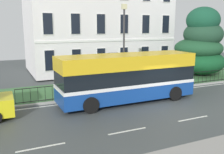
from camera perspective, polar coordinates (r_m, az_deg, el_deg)
The scene contains 7 objects.
ground_plane at distance 16.49m, azimuth 11.43°, elevation -6.16°, with size 60.00×56.00×0.18m.
georgian_townhouse at distance 28.80m, azimuth -3.37°, elevation 14.45°, with size 15.13×8.36×12.60m.
iron_verge_railing at distance 19.69m, azimuth 8.10°, elevation -1.26°, with size 19.24×0.04×0.97m.
evergreen_tree at distance 26.41m, azimuth 19.32°, elevation 6.73°, with size 4.81×4.81×6.58m.
single_decker_bus at distance 16.52m, azimuth 3.45°, elevation 0.00°, with size 9.13×2.75×3.11m.
street_lamp_post at distance 18.87m, azimuth 2.69°, elevation 7.94°, with size 0.36×0.24×6.32m.
litter_bin at distance 18.78m, azimuth -3.32°, elevation -1.51°, with size 0.47×0.47×1.17m.
Camera 1 is at (-9.34, -11.76, 4.87)m, focal length 40.72 mm.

